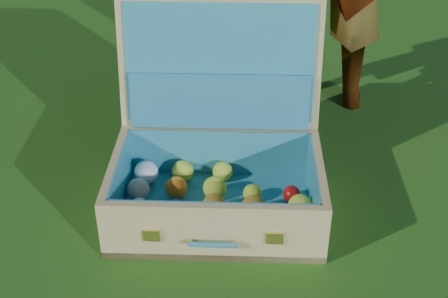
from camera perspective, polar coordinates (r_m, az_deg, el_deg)
ground at (r=2.02m, az=-4.96°, el=-4.53°), size 60.00×60.00×0.00m
suitcase at (r=1.92m, az=-0.71°, el=-0.40°), size 0.74×0.66×0.61m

